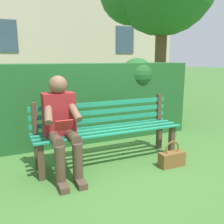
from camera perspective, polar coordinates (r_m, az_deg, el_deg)
name	(u,v)px	position (r m, az deg, el deg)	size (l,w,h in m)	color
ground	(109,162)	(3.52, -0.68, -11.27)	(60.00, 60.00, 0.00)	#3D6B2D
park_bench	(107,128)	(3.42, -1.17, -3.72)	(2.02, 0.48, 0.87)	#4C3828
person_seated	(62,123)	(3.02, -11.47, -2.57)	(0.44, 0.73, 1.20)	maroon
hedge_backdrop	(64,101)	(4.25, -10.93, 2.38)	(4.55, 0.71, 1.41)	#1E5123
building_facade	(60,1)	(12.81, -11.74, 23.59)	(10.18, 3.22, 7.97)	#BCAD93
handbag	(172,158)	(3.43, 13.51, -10.25)	(0.35, 0.14, 0.35)	brown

